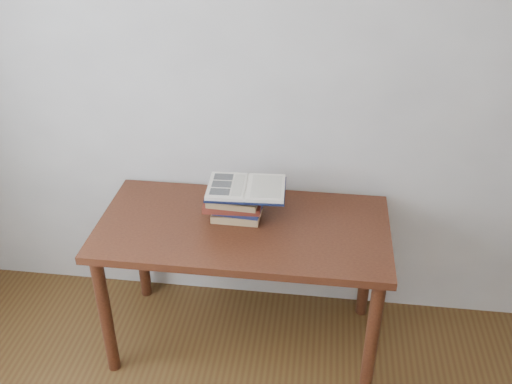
# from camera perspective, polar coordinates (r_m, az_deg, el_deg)

# --- Properties ---
(room_shell) EXTENTS (3.54, 3.54, 2.62)m
(room_shell) POSITION_cam_1_polar(r_m,az_deg,el_deg) (1.00, -11.30, -4.52)
(room_shell) COLOR silver
(room_shell) RESTS_ON ground
(desk) EXTENTS (1.34, 0.67, 0.72)m
(desk) POSITION_cam_1_polar(r_m,az_deg,el_deg) (2.68, -1.28, -5.02)
(desk) COLOR #4D2513
(desk) RESTS_ON ground
(book_stack) EXTENTS (0.27, 0.20, 0.16)m
(book_stack) POSITION_cam_1_polar(r_m,az_deg,el_deg) (2.64, -2.09, -1.08)
(book_stack) COLOR #A18D53
(book_stack) RESTS_ON desk
(open_book) EXTENTS (0.37, 0.26, 0.03)m
(open_book) POSITION_cam_1_polar(r_m,az_deg,el_deg) (2.57, -0.96, 0.41)
(open_book) COLOR black
(open_book) RESTS_ON book_stack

